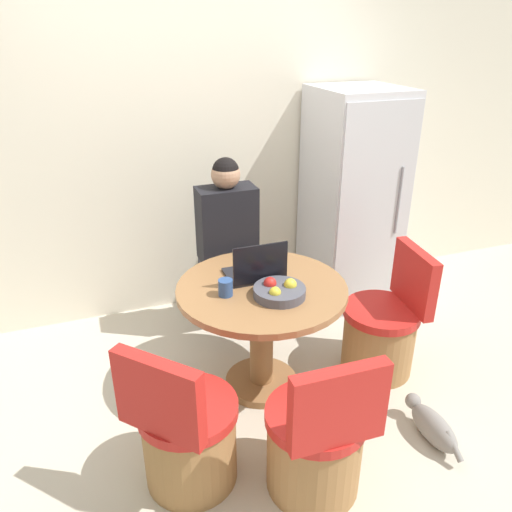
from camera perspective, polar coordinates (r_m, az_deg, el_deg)
name	(u,v)px	position (r m, az deg, el deg)	size (l,w,h in m)	color
ground_plane	(256,406)	(3.19, 0.04, -16.80)	(12.00, 12.00, 0.00)	beige
wall_back	(191,145)	(3.84, -7.43, 12.44)	(7.00, 0.06, 2.60)	silver
refrigerator	(352,200)	(4.03, 10.91, 6.27)	(0.63, 0.69, 1.71)	silver
dining_table	(262,315)	(3.03, 0.65, -6.81)	(1.01, 1.01, 0.73)	olive
chair_right_side	(382,332)	(3.42, 14.22, -8.45)	(0.50, 0.50, 0.86)	#9E7042
chair_near_camera	(316,444)	(2.60, 6.90, -20.55)	(0.49, 0.49, 0.86)	#9E7042
chair_near_left_corner	(187,436)	(2.64, -7.87, -19.75)	(0.57, 0.57, 0.86)	#9E7042
person_seated	(226,240)	(3.55, -3.49, 1.81)	(0.40, 0.37, 1.33)	#2D2D38
laptop	(256,270)	(2.99, -0.03, -1.66)	(0.33, 0.26, 0.25)	#232328
fruit_bowl	(279,291)	(2.81, 2.68, -4.00)	(0.30, 0.30, 0.10)	#4C4C56
coffee_cup	(226,288)	(2.82, -3.50, -3.63)	(0.08, 0.08, 0.10)	#2D4C84
cat	(432,426)	(3.11, 19.51, -17.82)	(0.14, 0.48, 0.17)	gray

